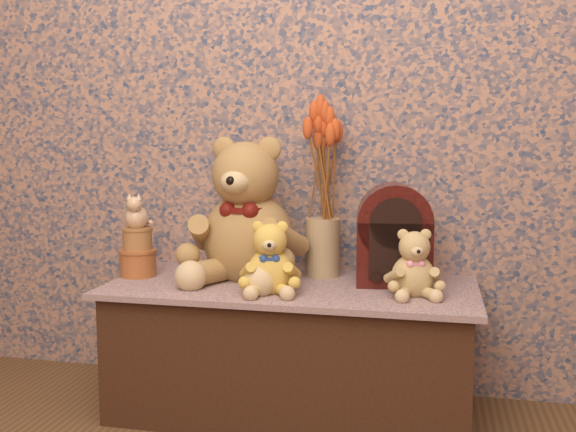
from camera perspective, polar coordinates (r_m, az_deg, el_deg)
name	(u,v)px	position (r m, az deg, el deg)	size (l,w,h in m)	color
display_shelf	(291,348)	(2.29, 0.28, -11.49)	(1.25, 0.57, 0.45)	navy
teddy_large	(248,203)	(2.29, -3.51, 1.15)	(0.42, 0.51, 0.54)	#9D6D3C
teddy_medium	(270,254)	(2.10, -1.57, -3.34)	(0.20, 0.24, 0.25)	gold
teddy_small	(413,260)	(2.10, 10.92, -3.76)	(0.18, 0.21, 0.23)	tan
cathedral_radio	(394,234)	(2.24, 9.22, -1.56)	(0.25, 0.18, 0.34)	#350C09
ceramic_vase	(323,247)	(2.35, 3.06, -2.74)	(0.13, 0.13, 0.21)	tan
dried_stalks	(323,154)	(2.32, 3.12, 5.46)	(0.24, 0.24, 0.46)	#D04D21
biscuit_tin_lower	(138,263)	(2.41, -12.98, -4.04)	(0.13, 0.13, 0.09)	#C38A39
biscuit_tin_upper	(137,239)	(2.40, -13.04, -1.99)	(0.10, 0.10, 0.08)	tan
cat_figurine	(137,210)	(2.38, -13.11, 0.51)	(0.09, 0.10, 0.13)	silver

